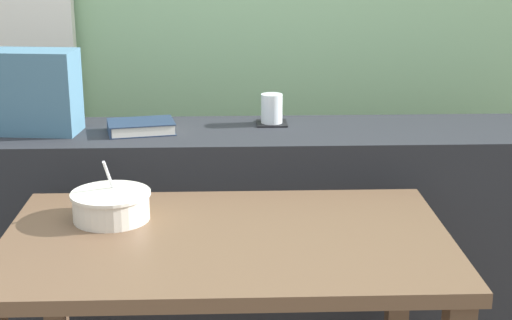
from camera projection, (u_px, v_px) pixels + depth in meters
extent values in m
cube|color=#23262B|center=(214.00, 249.00, 2.61)|extent=(2.80, 0.39, 0.82)
cube|color=brown|center=(397.00, 315.00, 2.31)|extent=(0.06, 0.06, 0.68)
cube|color=brown|center=(227.00, 242.00, 1.92)|extent=(1.10, 0.67, 0.03)
cube|color=black|center=(272.00, 123.00, 2.57)|extent=(0.10, 0.10, 0.00)
cylinder|color=white|center=(272.00, 108.00, 2.56)|extent=(0.07, 0.07, 0.10)
cylinder|color=#BC3D51|center=(272.00, 113.00, 2.56)|extent=(0.06, 0.06, 0.06)
cube|color=#1E2D47|center=(142.00, 132.00, 2.47)|extent=(0.23, 0.18, 0.00)
cube|color=silver|center=(142.00, 127.00, 2.46)|extent=(0.22, 0.17, 0.03)
cube|color=#1E2D47|center=(141.00, 122.00, 2.46)|extent=(0.23, 0.18, 0.00)
cube|color=#1E2D47|center=(109.00, 129.00, 2.44)|extent=(0.03, 0.14, 0.04)
cube|color=#426B84|center=(26.00, 92.00, 2.43)|extent=(0.33, 0.18, 0.26)
cylinder|color=silver|center=(111.00, 206.00, 2.01)|extent=(0.20, 0.20, 0.07)
cylinder|color=silver|center=(111.00, 194.00, 2.00)|extent=(0.21, 0.21, 0.01)
cylinder|color=#B27038|center=(111.00, 210.00, 2.01)|extent=(0.17, 0.17, 0.04)
cylinder|color=silver|center=(111.00, 183.00, 2.02)|extent=(0.03, 0.10, 0.15)
ellipsoid|color=silver|center=(113.00, 198.00, 2.06)|extent=(0.03, 0.05, 0.01)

